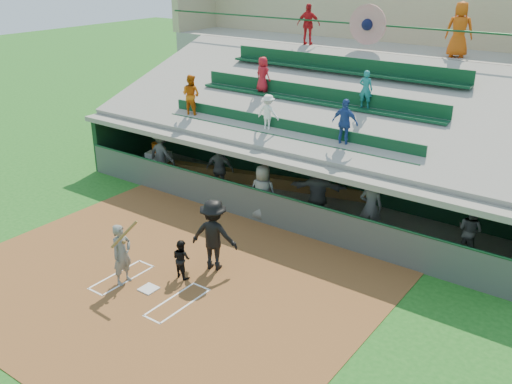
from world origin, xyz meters
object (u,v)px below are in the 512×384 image
Objects in this scene: catcher at (181,259)px; white_table at (159,161)px; batter_at_plate at (122,254)px; water_cooler at (157,147)px; home_plate at (149,289)px.

white_table is (-6.33, 5.50, -0.14)m from catcher.
batter_at_plate is at bearing -62.31° from white_table.
white_table is at bearing 2.39° from water_cooler.
batter_at_plate is 8.48m from white_table.
batter_at_plate reaches higher than home_plate.
batter_at_plate is (-0.77, -0.12, 0.83)m from home_plate.
home_plate is 0.39× the size of catcher.
home_plate is at bearing -57.92° from white_table.
batter_at_plate is 8.52m from water_cooler.
batter_at_plate is 1.79× the size of catcher.
home_plate is 1.14m from batter_at_plate.
home_plate is at bearing -46.64° from water_cooler.
batter_at_plate is at bearing -171.09° from home_plate.
water_cooler is at bearing 129.01° from batter_at_plate.
home_plate is 0.22× the size of batter_at_plate.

